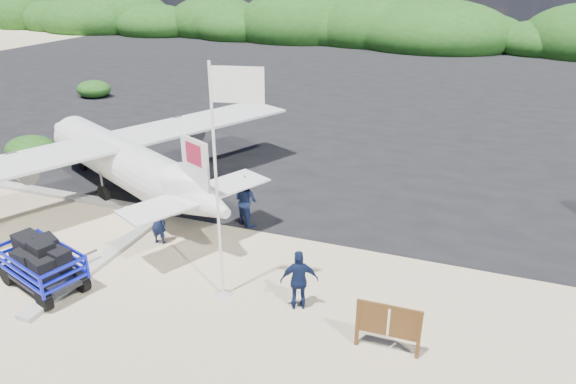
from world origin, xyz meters
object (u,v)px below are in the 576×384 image
crew_c (299,280)px  aircraft_small (300,77)px  crew_a (158,223)px  signboard (386,351)px  flagpole (223,295)px  baggage_cart (46,287)px  crew_b (246,200)px  aircraft_large (524,150)px

crew_c → aircraft_small: (-10.52, 30.94, -0.91)m
crew_a → aircraft_small: bearing=-84.2°
signboard → flagpole: bearing=170.4°
crew_a → crew_c: (5.77, -1.82, 0.12)m
baggage_cart → flagpole: size_ratio=0.44×
baggage_cart → aircraft_small: 32.76m
baggage_cart → signboard: bearing=21.8°
crew_a → baggage_cart: bearing=60.3°
crew_b → aircraft_large: 16.30m
crew_c → baggage_cart: bearing=-11.0°
flagpole → aircraft_large: flagpole is taller
signboard → aircraft_small: aircraft_small is taller
signboard → crew_b: size_ratio=0.88×
flagpole → aircraft_large: (9.03, 17.02, 0.00)m
baggage_cart → flagpole: flagpole is taller
crew_b → crew_c: (3.51, -4.17, -0.07)m
baggage_cart → crew_b: crew_b is taller
aircraft_small → crew_c: bearing=81.7°
flagpole → aircraft_large: 19.26m
aircraft_large → aircraft_small: 22.30m
flagpole → aircraft_small: 32.21m
crew_c → aircraft_large: (6.73, 16.81, -0.91)m
aircraft_small → baggage_cart: bearing=68.3°
baggage_cart → aircraft_large: (14.23, 18.49, 0.00)m
crew_b → aircraft_large: (10.24, 12.64, -0.97)m
baggage_cart → aircraft_large: bearing=70.1°
aircraft_small → signboard: bearing=85.4°
baggage_cart → crew_c: crew_c is taller
signboard → aircraft_large: (4.10, 17.76, 0.00)m
signboard → aircraft_small: bearing=111.4°
crew_a → aircraft_small: 29.51m
flagpole → aircraft_small: (-8.23, 31.15, 0.00)m
crew_b → aircraft_large: aircraft_large is taller
baggage_cart → aircraft_small: (-3.03, 32.62, 0.00)m
signboard → aircraft_large: 18.23m
baggage_cart → signboard: size_ratio=1.73×
crew_a → crew_c: crew_c is taller
baggage_cart → crew_b: size_ratio=1.52×
signboard → crew_b: (-6.15, 5.12, 0.97)m
flagpole → crew_b: flagpole is taller
baggage_cart → crew_c: (7.49, 1.68, 0.91)m
aircraft_small → crew_a: bearing=72.2°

